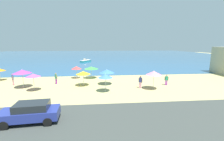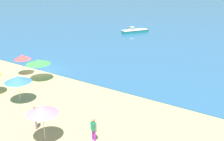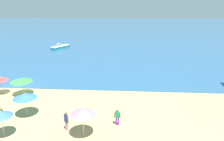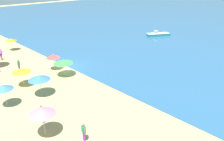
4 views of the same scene
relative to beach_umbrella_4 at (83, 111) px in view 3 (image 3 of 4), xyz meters
name	(u,v)px [view 3 (image 3 of 4)]	position (x,y,z in m)	size (l,w,h in m)	color
ground_plane	(17,88)	(-10.34, 9.42, -2.24)	(160.00, 160.00, 0.00)	tan
sea	(89,30)	(-10.34, 64.42, -2.21)	(150.00, 110.00, 0.05)	#2C5A83
beach_umbrella_4	(83,111)	(0.00, 0.00, 0.00)	(2.07, 2.07, 2.57)	#B2B2B7
beach_umbrella_5	(21,80)	(-8.59, 7.48, -0.36)	(2.44, 2.44, 2.16)	#B2B2B7
beach_umbrella_7	(25,96)	(-6.08, 2.95, -0.19)	(2.24, 2.24, 2.37)	#B2B2B7
beach_umbrella_8	(0,79)	(-11.20, 7.62, -0.31)	(1.76, 1.76, 2.23)	#B2B2B7
beach_umbrella_10	(1,114)	(-6.47, -0.49, -0.17)	(1.81, 1.81, 2.37)	#B2B2B7
bather_0	(66,120)	(-1.59, 0.68, -1.27)	(0.45, 0.41, 1.73)	pink
bather_4	(117,116)	(2.68, 1.81, -1.36)	(0.56, 0.29, 1.58)	purple
skiff_nearshore	(60,47)	(-11.65, 32.79, -1.85)	(3.65, 4.91, 1.15)	teal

